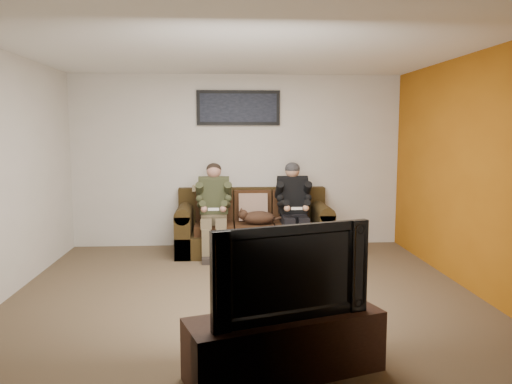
{
  "coord_description": "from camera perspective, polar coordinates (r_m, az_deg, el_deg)",
  "views": [
    {
      "loc": [
        -0.21,
        -5.36,
        1.76
      ],
      "look_at": [
        0.21,
        1.2,
        0.95
      ],
      "focal_mm": 35.0,
      "sensor_mm": 36.0,
      "label": 1
    }
  ],
  "objects": [
    {
      "name": "cat",
      "position": [
        7.06,
        0.11,
        -2.92
      ],
      "size": [
        0.66,
        0.26,
        0.24
      ],
      "color": "#462A1B",
      "rests_on": "sofa"
    },
    {
      "name": "wall_back",
      "position": [
        7.63,
        -2.11,
        3.56
      ],
      "size": [
        5.0,
        0.0,
        5.0
      ],
      "primitive_type": "plane",
      "rotation": [
        1.57,
        0.0,
        0.0
      ],
      "color": "beige",
      "rests_on": "ground"
    },
    {
      "name": "wall_left",
      "position": [
        5.85,
        -26.73,
        1.76
      ],
      "size": [
        0.0,
        4.5,
        4.5
      ],
      "primitive_type": "plane",
      "rotation": [
        1.57,
        0.0,
        1.57
      ],
      "color": "beige",
      "rests_on": "ground"
    },
    {
      "name": "tv_stand",
      "position": [
        3.77,
        3.34,
        -17.05
      ],
      "size": [
        1.5,
        0.89,
        0.45
      ],
      "primitive_type": "cube",
      "rotation": [
        0.0,
        0.0,
        0.32
      ],
      "color": "black",
      "rests_on": "ground"
    },
    {
      "name": "framed_poster",
      "position": [
        7.59,
        -2.03,
        9.58
      ],
      "size": [
        1.25,
        0.05,
        0.52
      ],
      "color": "black",
      "rests_on": "wall_back"
    },
    {
      "name": "accent_wall_right",
      "position": [
        6.02,
        22.99,
        2.09
      ],
      "size": [
        0.0,
        4.5,
        4.5
      ],
      "primitive_type": "plane",
      "rotation": [
        1.57,
        0.0,
        -1.57
      ],
      "color": "#A25A10",
      "rests_on": "ground"
    },
    {
      "name": "throw_blanket",
      "position": [
        7.52,
        -5.54,
        0.45
      ],
      "size": [
        0.45,
        0.22,
        0.08
      ],
      "primitive_type": "cube",
      "color": "#C6BB91",
      "rests_on": "sofa"
    },
    {
      "name": "floor",
      "position": [
        5.65,
        -1.39,
        -11.14
      ],
      "size": [
        5.0,
        5.0,
        0.0
      ],
      "primitive_type": "plane",
      "color": "brown",
      "rests_on": "ground"
    },
    {
      "name": "sofa",
      "position": [
        7.34,
        -0.32,
        -4.12
      ],
      "size": [
        2.21,
        0.95,
        0.9
      ],
      "color": "#2F220E",
      "rests_on": "ground"
    },
    {
      "name": "person_right",
      "position": [
        7.15,
        4.32,
        -1.25
      ],
      "size": [
        0.51,
        0.86,
        1.31
      ],
      "color": "black",
      "rests_on": "sofa"
    },
    {
      "name": "television",
      "position": [
        3.57,
        3.4,
        -8.79
      ],
      "size": [
        1.16,
        0.52,
        0.68
      ],
      "primitive_type": "imported",
      "rotation": [
        0.0,
        0.0,
        0.32
      ],
      "color": "black",
      "rests_on": "tv_stand"
    },
    {
      "name": "ceiling",
      "position": [
        5.43,
        -1.47,
        15.92
      ],
      "size": [
        5.0,
        5.0,
        0.0
      ],
      "primitive_type": "plane",
      "rotation": [
        3.14,
        0.0,
        0.0
      ],
      "color": "silver",
      "rests_on": "ground"
    },
    {
      "name": "wall_right",
      "position": [
        6.03,
        23.08,
        2.09
      ],
      "size": [
        0.0,
        4.5,
        4.5
      ],
      "primitive_type": "plane",
      "rotation": [
        1.57,
        0.0,
        -1.57
      ],
      "color": "beige",
      "rests_on": "ground"
    },
    {
      "name": "person_left",
      "position": [
        7.08,
        -4.83,
        -1.37
      ],
      "size": [
        0.51,
        0.87,
        1.3
      ],
      "color": "brown",
      "rests_on": "sofa"
    },
    {
      "name": "wall_front",
      "position": [
        3.15,
        0.2,
        -1.35
      ],
      "size": [
        5.0,
        0.0,
        5.0
      ],
      "primitive_type": "plane",
      "rotation": [
        -1.57,
        0.0,
        0.0
      ],
      "color": "beige",
      "rests_on": "ground"
    },
    {
      "name": "throw_pillow",
      "position": [
        7.33,
        -0.34,
        -1.75
      ],
      "size": [
        0.42,
        0.2,
        0.42
      ],
      "primitive_type": "cube",
      "rotation": [
        -0.21,
        0.0,
        0.0
      ],
      "color": "#937360",
      "rests_on": "sofa"
    }
  ]
}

